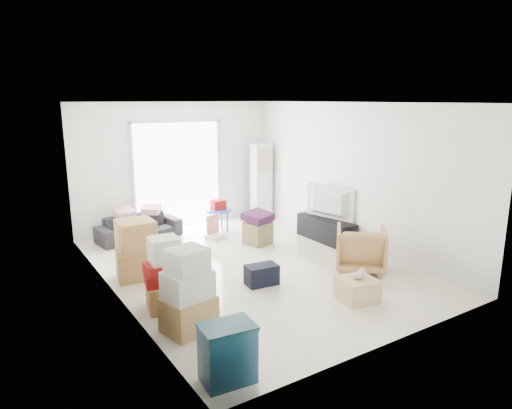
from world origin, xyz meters
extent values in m
cube|color=white|center=(0.00, 0.00, -0.12)|extent=(4.50, 6.00, 0.24)
cube|color=white|center=(0.00, 0.00, 2.82)|extent=(4.50, 6.00, 0.24)
cube|color=white|center=(0.00, 3.12, 1.35)|extent=(4.50, 0.24, 2.70)
cube|color=white|center=(0.00, -3.12, 1.35)|extent=(4.50, 0.24, 2.70)
cube|color=white|center=(-2.37, 0.00, 1.35)|extent=(0.24, 6.00, 2.70)
cube|color=white|center=(2.37, 0.00, 1.35)|extent=(0.24, 6.00, 2.70)
cube|color=white|center=(0.00, 2.98, 1.15)|extent=(2.00, 0.01, 2.30)
cube|color=silver|center=(-1.00, 2.97, 1.15)|extent=(0.06, 0.04, 2.30)
cube|color=silver|center=(1.00, 2.97, 1.15)|extent=(0.06, 0.04, 2.30)
cube|color=silver|center=(0.00, 2.97, 2.30)|extent=(2.10, 0.04, 0.06)
cube|color=white|center=(1.95, 2.65, 0.88)|extent=(0.45, 0.30, 1.75)
cube|color=black|center=(2.00, 0.38, 0.23)|extent=(0.41, 1.35, 0.45)
imported|color=black|center=(2.00, 0.38, 0.53)|extent=(0.87, 1.24, 0.15)
imported|color=#25252A|center=(-1.09, 2.50, 0.32)|extent=(1.69, 0.66, 0.64)
cube|color=#BA8892|center=(-1.35, 2.52, 0.71)|extent=(0.44, 0.37, 0.13)
cube|color=#BA8892|center=(-0.81, 2.51, 0.71)|extent=(0.50, 0.48, 0.13)
imported|color=tan|center=(1.43, -1.13, 0.40)|extent=(1.06, 1.06, 0.80)
cube|color=navy|center=(-1.90, -2.63, 0.14)|extent=(0.54, 0.40, 0.29)
cube|color=navy|center=(-1.90, -2.63, 0.43)|extent=(0.54, 0.40, 0.29)
cube|color=#0C333D|center=(-1.90, -2.63, 0.59)|extent=(0.56, 0.42, 0.04)
cube|color=#B0824F|center=(-1.80, -1.48, 0.21)|extent=(0.66, 0.59, 0.43)
cube|color=white|center=(-1.80, -1.48, 0.60)|extent=(0.60, 0.52, 0.33)
cube|color=white|center=(-1.80, -1.48, 0.91)|extent=(0.51, 0.48, 0.29)
cube|color=#B0824F|center=(-1.80, -0.75, 0.18)|extent=(0.58, 0.58, 0.35)
cube|color=#AC1915|center=(-1.80, -0.75, 0.43)|extent=(0.59, 0.45, 0.16)
cube|color=#AC1915|center=(-1.80, -0.75, 0.58)|extent=(0.52, 0.35, 0.14)
cube|color=white|center=(-1.80, -0.75, 0.82)|extent=(0.40, 0.39, 0.34)
cube|color=#B0824F|center=(-1.77, 0.51, 0.22)|extent=(0.70, 0.61, 0.45)
cube|color=#B0824F|center=(-1.77, 0.51, 0.69)|extent=(0.56, 0.56, 0.48)
cube|color=#B0824F|center=(-1.40, 0.43, 0.18)|extent=(0.57, 0.57, 0.37)
cube|color=black|center=(-0.28, -0.77, 0.15)|extent=(0.51, 0.35, 0.31)
cube|color=#8D7E52|center=(0.76, 0.94, 0.22)|extent=(0.52, 0.52, 0.43)
cube|color=#3E1B45|center=(0.76, 0.94, 0.50)|extent=(0.58, 0.58, 0.14)
cylinder|color=blue|center=(0.54, 2.15, 0.45)|extent=(0.55, 0.55, 0.04)
cylinder|color=blue|center=(0.68, 2.29, 0.22)|extent=(0.04, 0.04, 0.43)
cylinder|color=blue|center=(0.40, 2.29, 0.22)|extent=(0.04, 0.04, 0.43)
cylinder|color=blue|center=(0.40, 2.02, 0.22)|extent=(0.04, 0.04, 0.43)
cylinder|color=blue|center=(0.68, 2.02, 0.22)|extent=(0.04, 0.04, 0.43)
cube|color=#AC1915|center=(0.54, 2.15, 0.57)|extent=(0.28, 0.22, 0.20)
cube|color=silver|center=(0.22, 1.67, 0.04)|extent=(0.43, 0.40, 0.09)
cube|color=#E27282|center=(0.22, 1.80, 0.28)|extent=(0.32, 0.15, 0.38)
cube|color=#D7AE7C|center=(0.54, -1.96, 0.16)|extent=(0.56, 0.56, 0.32)
ellipsoid|color=#B2ADA8|center=(0.54, -1.96, 0.37)|extent=(0.19, 0.13, 0.10)
cube|color=#BE2744|center=(0.54, -1.96, 0.37)|extent=(0.15, 0.12, 0.03)
sphere|color=#B2ADA8|center=(0.65, -1.93, 0.40)|extent=(0.10, 0.10, 0.10)
camera|label=1|loc=(-3.85, -6.19, 2.76)|focal=32.00mm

